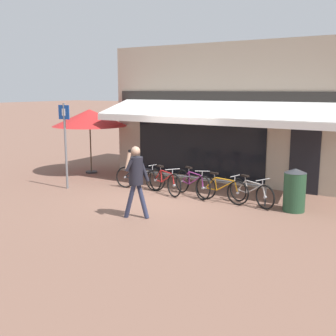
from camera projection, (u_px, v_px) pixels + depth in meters
name	position (u px, v px, depth m)	size (l,w,h in m)	color
ground_plane	(162.00, 199.00, 12.27)	(160.00, 160.00, 0.00)	brown
shop_front	(242.00, 112.00, 15.07)	(8.86, 4.71, 4.64)	tan
bike_rack_rail	(195.00, 180.00, 12.53)	(4.47, 0.04, 0.57)	#47494F
bicycle_black	(140.00, 178.00, 13.36)	(1.79, 0.52, 0.84)	black
bicycle_red	(164.00, 181.00, 12.80)	(1.60, 0.76, 0.84)	black
bicycle_purple	(192.00, 184.00, 12.51)	(1.65, 0.92, 0.86)	black
bicycle_orange	(221.00, 189.00, 11.84)	(1.71, 0.52, 0.82)	black
bicycle_silver	(251.00, 192.00, 11.52)	(1.55, 0.75, 0.80)	black
pedestrian_adult	(136.00, 174.00, 10.23)	(0.60, 0.60, 1.80)	#282D47
litter_bin	(295.00, 190.00, 10.91)	(0.57, 0.57, 1.14)	#23472D
parking_sign	(65.00, 137.00, 13.22)	(0.44, 0.07, 2.72)	slate
cafe_parasol	(90.00, 118.00, 15.66)	(2.78, 2.78, 2.41)	#4C3D2D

